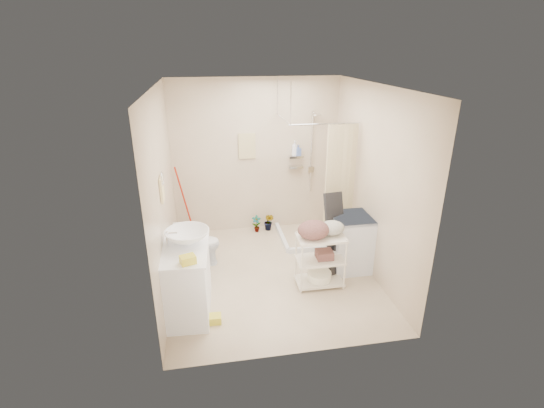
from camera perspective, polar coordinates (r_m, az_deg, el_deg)
The scene contains 23 objects.
floor at distance 5.74m, azimuth 0.05°, elevation -10.06°, with size 3.20×3.20×0.00m, color beige.
ceiling at distance 4.89m, azimuth 0.06°, elevation 16.74°, with size 2.80×3.20×0.04m, color silver.
wall_back at distance 6.68m, azimuth -2.33°, elevation 6.80°, with size 2.80×0.04×2.60m, color beige.
wall_front at distance 3.74m, azimuth 4.32°, elevation -5.93°, with size 2.80×0.04×2.60m, color beige.
wall_left at distance 5.13m, azimuth -15.53°, elevation 1.26°, with size 0.04×3.20×2.60m, color beige.
wall_right at distance 5.58m, azimuth 14.40°, elevation 3.01°, with size 0.04×3.20×2.60m, color beige.
vanity at distance 4.92m, azimuth -12.28°, elevation -10.61°, with size 0.56×1.00×0.88m, color white.
sink at distance 4.72m, azimuth -12.17°, elevation -4.71°, with size 0.52×0.52×0.18m, color white.
counter_basket at distance 4.34m, azimuth -12.09°, elevation -7.88°, with size 0.16×0.12×0.09m, color yellow.
floor_basket at distance 4.88m, azimuth -8.41°, elevation -15.96°, with size 0.25×0.19×0.13m, color gold.
toilet at distance 5.92m, azimuth -10.75°, elevation -5.79°, with size 0.37×0.64×0.66m, color silver.
mop at distance 6.73m, azimuth -12.88°, elevation 0.35°, with size 0.12×0.12×1.26m, color #AE1906, non-canonical shape.
potted_plant_a at distance 6.89m, azimuth -2.27°, elevation -2.89°, with size 0.16×0.11×0.30m, color brown.
potted_plant_b at distance 6.94m, azimuth -0.45°, elevation -2.59°, with size 0.18×0.14×0.32m, color brown.
hanging_towel at distance 6.60m, azimuth -3.64°, elevation 8.37°, with size 0.28×0.03×0.42m, color #C8BB88.
towel_ring at distance 4.89m, azimuth -15.68°, elevation 2.32°, with size 0.04×0.22×0.34m, color #FAE096, non-canonical shape.
tp_holder at distance 5.40m, azimuth -14.44°, elevation -4.29°, with size 0.08×0.12×0.14m, color white, non-canonical shape.
shower at distance 6.41m, azimuth 5.94°, elevation 3.69°, with size 1.10×1.10×2.10m, color silver, non-canonical shape.
shampoo_bottle_a at distance 6.67m, azimuth 3.28°, elevation 8.06°, with size 0.10×0.10×0.25m, color silver.
shampoo_bottle_b at distance 6.69m, azimuth 3.80°, elevation 7.78°, with size 0.08×0.08×0.18m, color #4961A1.
washing_machine at distance 5.82m, azimuth 11.24°, elevation -5.45°, with size 0.56×0.58×0.82m, color silver.
laundry_rack at distance 5.34m, azimuth 7.01°, elevation -7.50°, with size 0.63×0.37×0.87m, color silver, non-canonical shape.
ironing_board at distance 5.62m, azimuth 9.20°, elevation -4.15°, with size 0.34×0.10×1.20m, color black, non-canonical shape.
Camera 1 is at (-0.84, -4.80, 3.04)m, focal length 26.00 mm.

